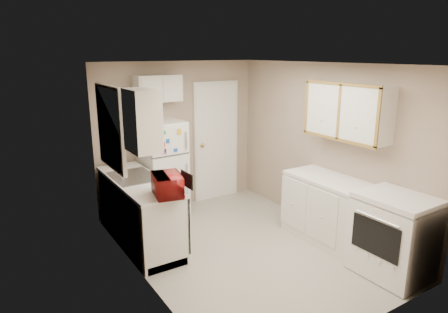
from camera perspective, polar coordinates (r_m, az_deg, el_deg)
floor at (r=5.49m, az=2.87°, el=-12.84°), size 3.80×3.80×0.00m
ceiling at (r=4.87m, az=3.24°, el=13.08°), size 3.80×3.80×0.00m
wall_left at (r=4.42m, az=-11.97°, el=-3.25°), size 3.80×3.80×0.00m
wall_right at (r=5.94m, az=14.12°, el=1.27°), size 3.80×3.80×0.00m
wall_back at (r=6.64m, az=-6.50°, el=3.01°), size 2.80×2.80×0.00m
wall_front at (r=3.75m, az=20.25°, el=-7.17°), size 2.80×2.80×0.00m
left_counter at (r=5.56m, az=-11.97°, el=-7.66°), size 0.60×1.80×0.90m
dishwasher at (r=5.14m, az=-6.52°, el=-8.86°), size 0.03×0.58×0.72m
sink at (r=5.56m, az=-12.74°, el=-3.22°), size 0.54×0.74×0.16m
microwave at (r=4.72m, az=-8.05°, el=-3.81°), size 0.51×0.35×0.31m
soap_bottle at (r=6.04m, az=-14.91°, el=-0.54°), size 0.11×0.11×0.21m
window_blinds at (r=5.30m, az=-15.83°, el=3.98°), size 0.10×0.98×1.08m
upper_cabinet_left at (r=4.53m, az=-11.58°, el=5.04°), size 0.30×0.45×0.70m
refrigerator at (r=6.32m, az=-8.73°, el=-1.79°), size 0.66×0.64×1.52m
cabinet_over_fridge at (r=6.23m, az=-9.45°, el=9.58°), size 0.70×0.30×0.40m
interior_door at (r=6.97m, az=-1.13°, el=2.15°), size 0.86×0.06×2.08m
right_counter at (r=5.46m, az=17.53°, el=-8.50°), size 0.60×2.00×0.90m
stove at (r=5.07m, az=23.03°, el=-10.34°), size 0.66×0.82×0.98m
upper_cabinet_right at (r=5.40m, az=17.25°, el=6.21°), size 0.30×1.20×0.70m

